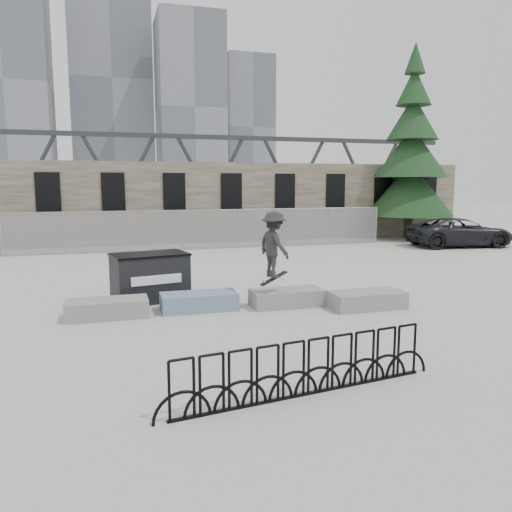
{
  "coord_description": "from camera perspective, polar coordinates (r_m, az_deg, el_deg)",
  "views": [
    {
      "loc": [
        -3.41,
        -12.55,
        3.33
      ],
      "look_at": [
        0.51,
        0.85,
        1.3
      ],
      "focal_mm": 35.0,
      "sensor_mm": 36.0,
      "label": 1
    }
  ],
  "objects": [
    {
      "name": "planter_far_left",
      "position": [
        13.11,
        -16.63,
        -5.67
      ],
      "size": [
        2.0,
        0.9,
        0.46
      ],
      "color": "gray",
      "rests_on": "ground"
    },
    {
      "name": "dumpster",
      "position": [
        14.58,
        -12.02,
        -2.34
      ],
      "size": [
        2.3,
        1.68,
        1.37
      ],
      "rotation": [
        0.0,
        0.0,
        0.22
      ],
      "color": "black",
      "rests_on": "ground"
    },
    {
      "name": "planter_center_left",
      "position": [
        13.37,
        -6.54,
        -5.1
      ],
      "size": [
        2.0,
        0.9,
        0.46
      ],
      "color": "#306091",
      "rests_on": "ground"
    },
    {
      "name": "ground",
      "position": [
        13.42,
        -1.08,
        -6.09
      ],
      "size": [
        120.0,
        120.0,
        0.0
      ],
      "primitive_type": "plane",
      "color": "#B3B3AE",
      "rests_on": "ground"
    },
    {
      "name": "bike_rack",
      "position": [
        8.1,
        5.75,
        -12.69
      ],
      "size": [
        4.89,
        0.77,
        0.9
      ],
      "rotation": [
        0.0,
        0.0,
        0.15
      ],
      "color": "black",
      "rests_on": "ground"
    },
    {
      "name": "planter_offset",
      "position": [
        13.79,
        12.58,
        -4.83
      ],
      "size": [
        2.0,
        0.9,
        0.46
      ],
      "color": "gray",
      "rests_on": "ground"
    },
    {
      "name": "spruce_tree",
      "position": [
        31.82,
        17.29,
        10.32
      ],
      "size": [
        5.21,
        5.21,
        11.5
      ],
      "color": "#38281E",
      "rests_on": "ground"
    },
    {
      "name": "skyline_towers",
      "position": [
        107.81,
        -15.53,
        17.32
      ],
      "size": [
        58.0,
        28.0,
        48.0
      ],
      "color": "slate",
      "rests_on": "ground"
    },
    {
      "name": "chainlink_fence",
      "position": [
        25.38,
        -8.54,
        3.01
      ],
      "size": [
        22.06,
        0.06,
        2.02
      ],
      "color": "gray",
      "rests_on": "ground"
    },
    {
      "name": "skateboarder",
      "position": [
        13.16,
        2.06,
        1.29
      ],
      "size": [
        0.96,
        1.27,
        1.95
      ],
      "rotation": [
        0.0,
        0.0,
        1.87
      ],
      "color": "#262628",
      "rests_on": "ground"
    },
    {
      "name": "truss_bridge",
      "position": [
        68.87,
        -5.14,
        8.92
      ],
      "size": [
        70.0,
        3.0,
        9.8
      ],
      "color": "#2D3033",
      "rests_on": "ground"
    },
    {
      "name": "planter_center_right",
      "position": [
        13.76,
        3.61,
        -4.68
      ],
      "size": [
        2.0,
        0.9,
        0.46
      ],
      "color": "gray",
      "rests_on": "ground"
    },
    {
      "name": "suv",
      "position": [
        28.71,
        22.25,
        2.54
      ],
      "size": [
        5.77,
        3.21,
        1.53
      ],
      "primitive_type": "imported",
      "rotation": [
        0.0,
        0.0,
        1.44
      ],
      "color": "black",
      "rests_on": "ground"
    },
    {
      "name": "stone_wall",
      "position": [
        29.01,
        -9.6,
        6.05
      ],
      "size": [
        36.0,
        2.58,
        4.5
      ],
      "color": "brown",
      "rests_on": "ground"
    }
  ]
}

